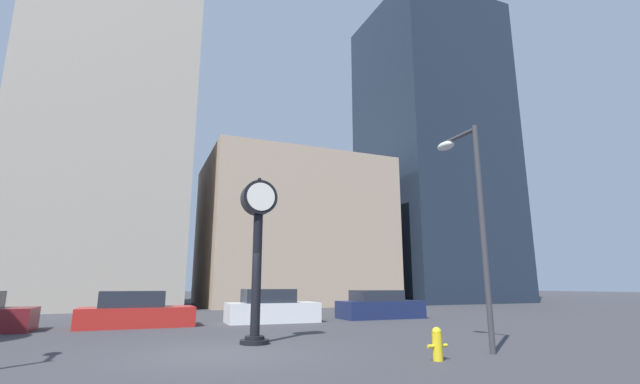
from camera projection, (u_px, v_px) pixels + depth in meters
ground_plane at (219, 353)px, 10.29m from camera, size 200.00×200.00×0.00m
building_tall_tower at (117, 78)px, 33.85m from camera, size 11.29×12.00×35.22m
building_storefront_row at (291, 233)px, 36.96m from camera, size 14.68×12.00×11.97m
building_glass_modern at (432, 152)px, 44.81m from camera, size 12.48×12.00×30.55m
street_clock at (258, 236)px, 12.54m from camera, size 1.03×0.82×4.79m
car_red at (136, 312)px, 16.81m from camera, size 4.27×1.90×1.38m
car_white at (271, 308)px, 18.84m from camera, size 4.05×1.89×1.43m
car_navy at (379, 306)px, 21.08m from camera, size 4.12×1.94×1.35m
fire_hydrant_far at (437, 344)px, 9.35m from camera, size 0.50×0.22×0.71m
street_lamp_right at (469, 197)px, 11.36m from camera, size 0.36×1.57×5.77m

